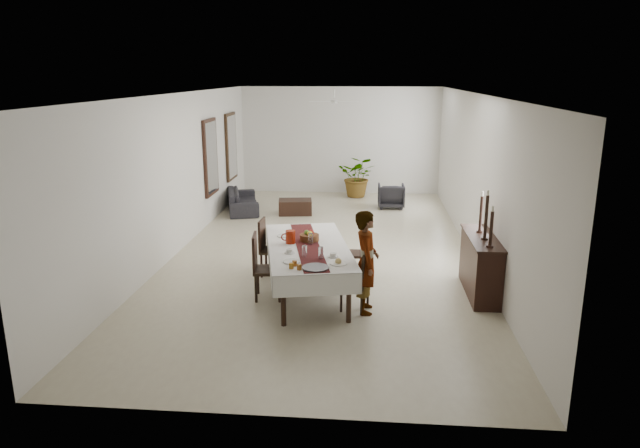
# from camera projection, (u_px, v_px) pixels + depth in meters

# --- Properties ---
(floor) EXTENTS (6.00, 12.00, 0.00)m
(floor) POSITION_uv_depth(u_px,v_px,m) (324.00, 250.00, 11.92)
(floor) COLOR beige
(floor) RESTS_ON ground
(ceiling) EXTENTS (6.00, 12.00, 0.02)m
(ceiling) POSITION_uv_depth(u_px,v_px,m) (324.00, 93.00, 11.10)
(ceiling) COLOR white
(ceiling) RESTS_ON wall_back
(wall_back) EXTENTS (6.00, 0.02, 3.20)m
(wall_back) POSITION_uv_depth(u_px,v_px,m) (340.00, 141.00, 17.29)
(wall_back) COLOR silver
(wall_back) RESTS_ON floor
(wall_front) EXTENTS (6.00, 0.02, 3.20)m
(wall_front) POSITION_uv_depth(u_px,v_px,m) (277.00, 277.00, 5.74)
(wall_front) COLOR silver
(wall_front) RESTS_ON floor
(wall_left) EXTENTS (0.02, 12.00, 3.20)m
(wall_left) POSITION_uv_depth(u_px,v_px,m) (180.00, 172.00, 11.77)
(wall_left) COLOR silver
(wall_left) RESTS_ON floor
(wall_right) EXTENTS (0.02, 12.00, 3.20)m
(wall_right) POSITION_uv_depth(u_px,v_px,m) (475.00, 177.00, 11.26)
(wall_right) COLOR silver
(wall_right) RESTS_ON floor
(dining_table_top) EXTENTS (1.61, 2.79, 0.05)m
(dining_table_top) POSITION_uv_depth(u_px,v_px,m) (308.00, 248.00, 9.41)
(dining_table_top) COLOR black
(dining_table_top) RESTS_ON table_leg_fl
(table_leg_fl) EXTENTS (0.09, 0.09, 0.77)m
(table_leg_fl) POSITION_uv_depth(u_px,v_px,m) (283.00, 301.00, 8.26)
(table_leg_fl) COLOR black
(table_leg_fl) RESTS_ON floor
(table_leg_fr) EXTENTS (0.09, 0.09, 0.77)m
(table_leg_fr) POSITION_uv_depth(u_px,v_px,m) (349.00, 298.00, 8.37)
(table_leg_fr) COLOR black
(table_leg_fr) RESTS_ON floor
(table_leg_bl) EXTENTS (0.09, 0.09, 0.77)m
(table_leg_bl) POSITION_uv_depth(u_px,v_px,m) (276.00, 250.00, 10.66)
(table_leg_bl) COLOR black
(table_leg_bl) RESTS_ON floor
(table_leg_br) EXTENTS (0.09, 0.09, 0.77)m
(table_leg_br) POSITION_uv_depth(u_px,v_px,m) (327.00, 248.00, 10.77)
(table_leg_br) COLOR black
(table_leg_br) RESTS_ON floor
(tablecloth_top) EXTENTS (1.84, 3.03, 0.01)m
(tablecloth_top) POSITION_uv_depth(u_px,v_px,m) (308.00, 246.00, 9.40)
(tablecloth_top) COLOR silver
(tablecloth_top) RESTS_ON dining_table_top
(tablecloth_drape_left) EXTENTS (0.59, 2.76, 0.33)m
(tablecloth_drape_left) POSITION_uv_depth(u_px,v_px,m) (269.00, 256.00, 9.37)
(tablecloth_drape_left) COLOR silver
(tablecloth_drape_left) RESTS_ON dining_table_top
(tablecloth_drape_right) EXTENTS (0.59, 2.76, 0.33)m
(tablecloth_drape_right) POSITION_uv_depth(u_px,v_px,m) (346.00, 254.00, 9.52)
(tablecloth_drape_right) COLOR silver
(tablecloth_drape_right) RESTS_ON dining_table_top
(tablecloth_drape_near) EXTENTS (1.27, 0.27, 0.33)m
(tablecloth_drape_near) POSITION_uv_depth(u_px,v_px,m) (318.00, 285.00, 8.09)
(tablecloth_drape_near) COLOR white
(tablecloth_drape_near) RESTS_ON dining_table_top
(tablecloth_drape_far) EXTENTS (1.27, 0.27, 0.33)m
(tablecloth_drape_far) POSITION_uv_depth(u_px,v_px,m) (301.00, 232.00, 10.79)
(tablecloth_drape_far) COLOR silver
(tablecloth_drape_far) RESTS_ON dining_table_top
(table_runner) EXTENTS (0.93, 2.75, 0.00)m
(table_runner) POSITION_uv_depth(u_px,v_px,m) (308.00, 245.00, 9.40)
(table_runner) COLOR #571819
(table_runner) RESTS_ON tablecloth_top
(red_pitcher) EXTENTS (0.19, 0.19, 0.22)m
(red_pitcher) POSITION_uv_depth(u_px,v_px,m) (290.00, 237.00, 9.50)
(red_pitcher) COLOR #9A200B
(red_pitcher) RESTS_ON tablecloth_top
(pitcher_handle) EXTENTS (0.13, 0.05, 0.13)m
(pitcher_handle) POSITION_uv_depth(u_px,v_px,m) (285.00, 237.00, 9.49)
(pitcher_handle) COLOR maroon
(pitcher_handle) RESTS_ON red_pitcher
(wine_glass_near) EXTENTS (0.08, 0.08, 0.19)m
(wine_glass_near) POSITION_uv_depth(u_px,v_px,m) (321.00, 253.00, 8.71)
(wine_glass_near) COLOR silver
(wine_glass_near) RESTS_ON tablecloth_top
(wine_glass_mid) EXTENTS (0.08, 0.08, 0.19)m
(wine_glass_mid) POSITION_uv_depth(u_px,v_px,m) (305.00, 251.00, 8.79)
(wine_glass_mid) COLOR white
(wine_glass_mid) RESTS_ON tablecloth_top
(wine_glass_far) EXTENTS (0.08, 0.08, 0.19)m
(wine_glass_far) POSITION_uv_depth(u_px,v_px,m) (311.00, 239.00, 9.44)
(wine_glass_far) COLOR white
(wine_glass_far) RESTS_ON tablecloth_top
(teacup_right) EXTENTS (0.10, 0.10, 0.07)m
(teacup_right) POSITION_uv_depth(u_px,v_px,m) (333.00, 255.00, 8.80)
(teacup_right) COLOR silver
(teacup_right) RESTS_ON saucer_right
(saucer_right) EXTENTS (0.16, 0.16, 0.01)m
(saucer_right) POSITION_uv_depth(u_px,v_px,m) (333.00, 257.00, 8.81)
(saucer_right) COLOR silver
(saucer_right) RESTS_ON tablecloth_top
(teacup_left) EXTENTS (0.10, 0.10, 0.07)m
(teacup_left) POSITION_uv_depth(u_px,v_px,m) (289.00, 251.00, 8.99)
(teacup_left) COLOR silver
(teacup_left) RESTS_ON saucer_left
(saucer_left) EXTENTS (0.16, 0.16, 0.01)m
(saucer_left) POSITION_uv_depth(u_px,v_px,m) (290.00, 253.00, 8.99)
(saucer_left) COLOR silver
(saucer_left) RESTS_ON tablecloth_top
(plate_near_right) EXTENTS (0.26, 0.26, 0.02)m
(plate_near_right) POSITION_uv_depth(u_px,v_px,m) (338.00, 263.00, 8.50)
(plate_near_right) COLOR white
(plate_near_right) RESTS_ON tablecloth_top
(bread_near_right) EXTENTS (0.10, 0.10, 0.10)m
(bread_near_right) POSITION_uv_depth(u_px,v_px,m) (338.00, 261.00, 8.49)
(bread_near_right) COLOR #DCBA6B
(bread_near_right) RESTS_ON plate_near_right
(plate_near_left) EXTENTS (0.26, 0.26, 0.02)m
(plate_near_left) POSITION_uv_depth(u_px,v_px,m) (291.00, 261.00, 8.57)
(plate_near_left) COLOR silver
(plate_near_left) RESTS_ON tablecloth_top
(plate_far_left) EXTENTS (0.26, 0.26, 0.02)m
(plate_far_left) POSITION_uv_depth(u_px,v_px,m) (284.00, 236.00, 9.94)
(plate_far_left) COLOR silver
(plate_far_left) RESTS_ON tablecloth_top
(serving_tray) EXTENTS (0.39, 0.39, 0.02)m
(serving_tray) POSITION_uv_depth(u_px,v_px,m) (316.00, 268.00, 8.30)
(serving_tray) COLOR #39393D
(serving_tray) RESTS_ON tablecloth_top
(jam_jar_a) EXTENTS (0.07, 0.07, 0.08)m
(jam_jar_a) POSITION_uv_depth(u_px,v_px,m) (299.00, 267.00, 8.23)
(jam_jar_a) COLOR brown
(jam_jar_a) RESTS_ON tablecloth_top
(jam_jar_b) EXTENTS (0.07, 0.07, 0.08)m
(jam_jar_b) POSITION_uv_depth(u_px,v_px,m) (291.00, 266.00, 8.28)
(jam_jar_b) COLOR #955F15
(jam_jar_b) RESTS_ON tablecloth_top
(jam_jar_c) EXTENTS (0.07, 0.07, 0.08)m
(jam_jar_c) POSITION_uv_depth(u_px,v_px,m) (295.00, 263.00, 8.39)
(jam_jar_c) COLOR #995016
(jam_jar_c) RESTS_ON tablecloth_top
(fruit_basket) EXTENTS (0.33, 0.33, 0.11)m
(fruit_basket) POSITION_uv_depth(u_px,v_px,m) (309.00, 238.00, 9.66)
(fruit_basket) COLOR brown
(fruit_basket) RESTS_ON tablecloth_top
(fruit_red) EXTENTS (0.10, 0.10, 0.10)m
(fruit_red) POSITION_uv_depth(u_px,v_px,m) (311.00, 232.00, 9.66)
(fruit_red) COLOR maroon
(fruit_red) RESTS_ON fruit_basket
(fruit_green) EXTENTS (0.09, 0.09, 0.09)m
(fruit_green) POSITION_uv_depth(u_px,v_px,m) (307.00, 232.00, 9.66)
(fruit_green) COLOR #508126
(fruit_green) RESTS_ON fruit_basket
(fruit_yellow) EXTENTS (0.09, 0.09, 0.09)m
(fruit_yellow) POSITION_uv_depth(u_px,v_px,m) (310.00, 234.00, 9.58)
(fruit_yellow) COLOR yellow
(fruit_yellow) RESTS_ON fruit_basket
(chair_right_near_seat) EXTENTS (0.50, 0.50, 0.05)m
(chair_right_near_seat) POSITION_uv_depth(u_px,v_px,m) (355.00, 284.00, 8.82)
(chair_right_near_seat) COLOR black
(chair_right_near_seat) RESTS_ON chair_right_near_leg_fl
(chair_right_near_leg_fl) EXTENTS (0.05, 0.05, 0.40)m
(chair_right_near_leg_fl) POSITION_uv_depth(u_px,v_px,m) (362.00, 303.00, 8.67)
(chair_right_near_leg_fl) COLOR black
(chair_right_near_leg_fl) RESTS_ON floor
(chair_right_near_leg_fr) EXTENTS (0.05, 0.05, 0.40)m
(chair_right_near_leg_fr) POSITION_uv_depth(u_px,v_px,m) (368.00, 295.00, 8.97)
(chair_right_near_leg_fr) COLOR black
(chair_right_near_leg_fr) RESTS_ON floor
(chair_right_near_leg_bl) EXTENTS (0.05, 0.05, 0.40)m
(chair_right_near_leg_bl) POSITION_uv_depth(u_px,v_px,m) (341.00, 300.00, 8.79)
(chair_right_near_leg_bl) COLOR black
(chair_right_near_leg_bl) RESTS_ON floor
(chair_right_near_leg_br) EXTENTS (0.05, 0.05, 0.40)m
(chair_right_near_leg_br) POSITION_uv_depth(u_px,v_px,m) (348.00, 292.00, 9.09)
(chair_right_near_leg_br) COLOR black
(chair_right_near_leg_br) RESTS_ON floor
(chair_right_near_back) EXTENTS (0.15, 0.40, 0.51)m
(chair_right_near_back) POSITION_uv_depth(u_px,v_px,m) (367.00, 269.00, 8.69)
(chair_right_near_back) COLOR black
(chair_right_near_back) RESTS_ON chair_right_near_seat
(chair_right_far_seat) EXTENTS (0.41, 0.41, 0.05)m
(chair_right_far_seat) POSITION_uv_depth(u_px,v_px,m) (356.00, 254.00, 10.27)
(chair_right_far_seat) COLOR black
(chair_right_far_seat) RESTS_ON chair_right_far_leg_fl
(chair_right_far_leg_fl) EXTENTS (0.04, 0.04, 0.41)m
(chair_right_far_leg_fl) POSITION_uv_depth(u_px,v_px,m) (365.00, 269.00, 10.15)
(chair_right_far_leg_fl) COLOR black
(chair_right_far_leg_fl) RESTS_ON floor
(chair_right_far_leg_fr) EXTENTS (0.04, 0.04, 0.41)m
(chair_right_far_leg_fr) POSITION_uv_depth(u_px,v_px,m) (366.00, 263.00, 10.48)
(chair_right_far_leg_fr) COLOR black
(chair_right_far_leg_fr) RESTS_ON floor
(chair_right_far_leg_bl) EXTENTS (0.04, 0.04, 0.41)m
(chair_right_far_leg_bl) POSITION_uv_depth(u_px,v_px,m) (347.00, 269.00, 10.18)
(chair_right_far_leg_bl) COLOR black
(chair_right_far_leg_bl) RESTS_ON floor
(chair_right_far_leg_br) EXTENTS (0.04, 0.04, 0.41)m
(chair_right_far_leg_br) POSITION_uv_depth(u_px,v_px,m) (347.00, 263.00, 10.51)
(chair_right_far_leg_br) COLOR black
(chair_right_far_leg_br) RESTS_ON floor
(chair_right_far_back) EXTENTS (0.04, 0.41, 0.52)m
(chair_right_far_back) POSITION_uv_depth(u_px,v_px,m) (367.00, 239.00, 10.18)
(chair_right_far_back) COLOR black
(chair_right_far_back) RESTS_ON chair_right_far_seat
(chair_left_near_seat) EXTENTS (0.51, 0.51, 0.05)m
(chair_left_near_seat) POSITION_uv_depth(u_px,v_px,m) (268.00, 270.00, 9.27)
(chair_left_near_seat) COLOR black
(chair_left_near_seat) RESTS_ON chair_left_near_leg_fl
(chair_left_near_leg_fl) EXTENTS (0.05, 0.05, 0.45)m
(chair_left_near_leg_fl) POSITION_uv_depth(u_px,v_px,m) (258.00, 281.00, 9.51)
(chair_left_near_leg_fl) COLOR black
(chair_left_near_leg_fl) RESTS_ON floor
(chair_left_near_leg_fr) EXTENTS (0.05, 0.05, 0.45)m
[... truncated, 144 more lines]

